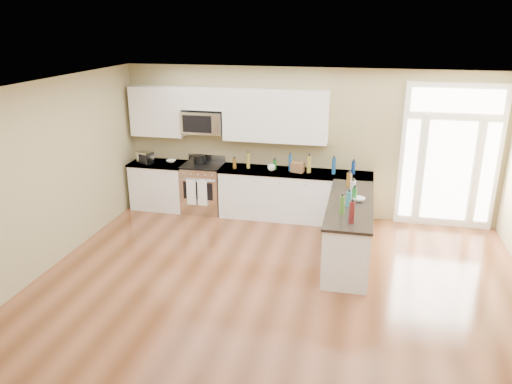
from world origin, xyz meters
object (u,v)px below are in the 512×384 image
peninsula_cabinet (349,232)px  kitchen_range (203,188)px  stockpot (200,159)px  toaster_oven (145,158)px

peninsula_cabinet → kitchen_range: size_ratio=2.15×
peninsula_cabinet → stockpot: 3.39m
kitchen_range → toaster_oven: toaster_oven is taller
toaster_oven → peninsula_cabinet: bearing=3.6°
kitchen_range → toaster_oven: (-1.13, -0.11, 0.58)m
peninsula_cabinet → toaster_oven: toaster_oven is taller
peninsula_cabinet → stockpot: stockpot is taller
stockpot → toaster_oven: toaster_oven is taller
stockpot → toaster_oven: size_ratio=0.86×
toaster_oven → stockpot: bearing=32.5°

